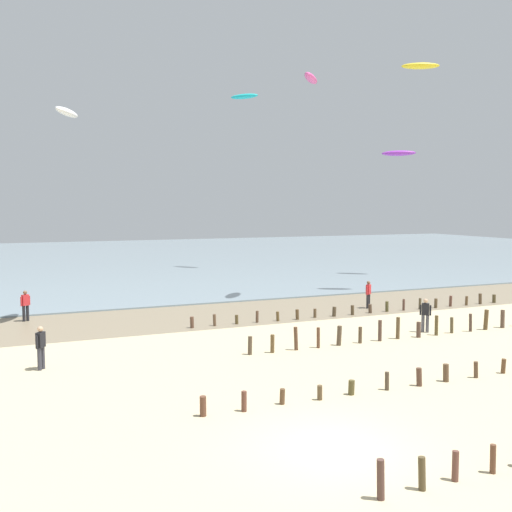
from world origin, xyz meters
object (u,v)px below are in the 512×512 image
(person_by_waterline, at_px, (25,305))
(kite_aloft_1, at_px, (311,78))
(person_nearest_camera, at_px, (368,294))
(person_mid_beach, at_px, (41,346))
(kite_aloft_4, at_px, (420,66))
(person_left_flank, at_px, (425,314))
(kite_aloft_5, at_px, (67,112))
(kite_aloft_3, at_px, (244,96))
(kite_aloft_0, at_px, (399,153))

(person_by_waterline, distance_m, kite_aloft_1, 22.71)
(person_nearest_camera, distance_m, person_by_waterline, 20.14)
(person_mid_beach, height_order, kite_aloft_4, kite_aloft_4)
(person_left_flank, distance_m, kite_aloft_5, 21.40)
(kite_aloft_4, bearing_deg, kite_aloft_3, -46.60)
(person_mid_beach, distance_m, kite_aloft_3, 39.91)
(person_by_waterline, distance_m, person_left_flank, 21.44)
(person_nearest_camera, distance_m, person_mid_beach, 20.56)
(kite_aloft_0, bearing_deg, person_mid_beach, -108.12)
(person_mid_beach, bearing_deg, kite_aloft_0, 32.63)
(person_nearest_camera, xyz_separation_m, person_mid_beach, (-19.44, -6.69, 0.00))
(kite_aloft_1, xyz_separation_m, kite_aloft_3, (2.82, 19.09, 2.24))
(person_nearest_camera, height_order, kite_aloft_1, kite_aloft_1)
(kite_aloft_1, bearing_deg, kite_aloft_4, -57.61)
(person_by_waterline, distance_m, kite_aloft_0, 34.55)
(kite_aloft_3, relative_size, kite_aloft_4, 1.11)
(kite_aloft_3, bearing_deg, kite_aloft_0, -173.19)
(person_nearest_camera, distance_m, person_left_flank, 7.12)
(person_nearest_camera, relative_size, person_mid_beach, 1.00)
(person_nearest_camera, distance_m, kite_aloft_1, 14.65)
(person_left_flank, bearing_deg, kite_aloft_3, 85.69)
(person_mid_beach, height_order, person_by_waterline, same)
(person_nearest_camera, bearing_deg, kite_aloft_4, 31.60)
(person_by_waterline, bearing_deg, person_mid_beach, -88.17)
(person_nearest_camera, height_order, kite_aloft_5, kite_aloft_5)
(kite_aloft_0, bearing_deg, person_left_flank, -83.54)
(person_left_flank, bearing_deg, kite_aloft_5, 149.85)
(person_nearest_camera, distance_m, kite_aloft_3, 28.55)
(person_mid_beach, xyz_separation_m, kite_aloft_5, (2.00, 9.08, 10.38))
(kite_aloft_4, bearing_deg, kite_aloft_5, 30.97)
(kite_aloft_3, xyz_separation_m, kite_aloft_5, (-18.48, -21.18, -5.69))
(kite_aloft_5, bearing_deg, kite_aloft_0, -43.40)
(person_nearest_camera, relative_size, kite_aloft_3, 0.57)
(person_nearest_camera, bearing_deg, kite_aloft_3, 87.47)
(person_nearest_camera, height_order, person_mid_beach, same)
(kite_aloft_0, xyz_separation_m, kite_aloft_3, (-10.81, 10.22, 5.95))
(person_left_flank, bearing_deg, kite_aloft_0, 57.21)
(person_by_waterline, relative_size, kite_aloft_4, 0.64)
(person_mid_beach, relative_size, person_left_flank, 1.00)
(person_by_waterline, relative_size, kite_aloft_3, 0.57)
(person_left_flank, bearing_deg, person_by_waterline, 149.72)
(person_nearest_camera, relative_size, kite_aloft_0, 0.57)
(person_by_waterline, relative_size, kite_aloft_5, 0.69)
(person_mid_beach, xyz_separation_m, kite_aloft_1, (17.66, 11.16, 13.83))
(person_left_flank, height_order, kite_aloft_5, kite_aloft_5)
(person_left_flank, relative_size, kite_aloft_0, 0.57)
(kite_aloft_3, distance_m, kite_aloft_4, 20.22)
(kite_aloft_1, distance_m, kite_aloft_3, 19.43)
(person_by_waterline, distance_m, kite_aloft_5, 10.73)
(kite_aloft_1, bearing_deg, person_left_flank, -143.29)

